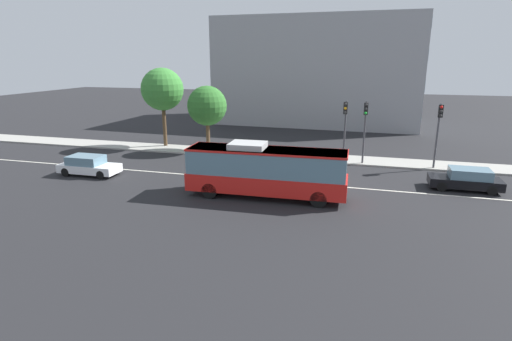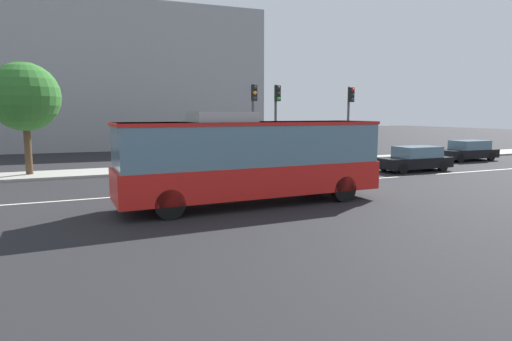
{
  "view_description": "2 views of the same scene",
  "coord_description": "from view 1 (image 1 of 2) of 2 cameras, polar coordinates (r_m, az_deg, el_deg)",
  "views": [
    {
      "loc": [
        3.47,
        -27.07,
        8.55
      ],
      "look_at": [
        -3.52,
        -1.78,
        1.24
      ],
      "focal_mm": 28.46,
      "sensor_mm": 36.0,
      "label": 1
    },
    {
      "loc": [
        -8.46,
        -18.13,
        3.4
      ],
      "look_at": [
        -1.85,
        -2.41,
        1.13
      ],
      "focal_mm": 30.1,
      "sensor_mm": 36.0,
      "label": 2
    }
  ],
  "objects": [
    {
      "name": "ground_plane",
      "position": [
        28.6,
        7.77,
        -1.97
      ],
      "size": [
        160.0,
        160.0,
        0.0
      ],
      "primitive_type": "plane",
      "color": "black"
    },
    {
      "name": "sidewalk_kerb",
      "position": [
        35.92,
        9.47,
        1.7
      ],
      "size": [
        80.0,
        3.07,
        0.14
      ],
      "primitive_type": "cube",
      "color": "#9E9B93",
      "rests_on": "ground_plane"
    },
    {
      "name": "lane_centre_line",
      "position": [
        28.6,
        7.77,
        -1.96
      ],
      "size": [
        76.0,
        0.16,
        0.01
      ],
      "primitive_type": "cube",
      "color": "silver",
      "rests_on": "ground_plane"
    },
    {
      "name": "transit_bus",
      "position": [
        25.36,
        1.41,
        0.15
      ],
      "size": [
        10.07,
        2.81,
        3.46
      ],
      "rotation": [
        0.0,
        0.0,
        0.03
      ],
      "color": "red",
      "rests_on": "ground_plane"
    },
    {
      "name": "sedan_black_ahead",
      "position": [
        30.48,
        27.45,
        -1.11
      ],
      "size": [
        4.52,
        1.85,
        1.46
      ],
      "rotation": [
        0.0,
        0.0,
        3.13
      ],
      "color": "black",
      "rests_on": "ground_plane"
    },
    {
      "name": "sedan_white",
      "position": [
        33.05,
        -22.5,
        0.67
      ],
      "size": [
        4.53,
        1.87,
        1.46
      ],
      "rotation": [
        0.0,
        0.0,
        0.01
      ],
      "color": "white",
      "rests_on": "ground_plane"
    },
    {
      "name": "traffic_light_near_corner",
      "position": [
        33.93,
        15.08,
        6.58
      ],
      "size": [
        0.33,
        0.62,
        5.2
      ],
      "rotation": [
        0.0,
        0.0,
        -1.59
      ],
      "color": "#47474C",
      "rests_on": "ground_plane"
    },
    {
      "name": "traffic_light_mid_block",
      "position": [
        33.96,
        12.41,
        6.76
      ],
      "size": [
        0.34,
        0.62,
        5.2
      ],
      "rotation": [
        0.0,
        0.0,
        -1.66
      ],
      "color": "#47474C",
      "rests_on": "ground_plane"
    },
    {
      "name": "traffic_light_far_corner",
      "position": [
        34.31,
        24.3,
        5.84
      ],
      "size": [
        0.32,
        0.62,
        5.2
      ],
      "rotation": [
        0.0,
        0.0,
        -1.56
      ],
      "color": "#47474C",
      "rests_on": "ground_plane"
    },
    {
      "name": "street_tree_kerbside_left",
      "position": [
        38.03,
        -6.89,
        9.0
      ],
      "size": [
        3.64,
        3.64,
        6.11
      ],
      "color": "#4C3823",
      "rests_on": "ground_plane"
    },
    {
      "name": "street_tree_kerbside_centre",
      "position": [
        40.58,
        -13.03,
        11.03
      ],
      "size": [
        4.04,
        4.04,
        7.66
      ],
      "color": "#4C3823",
      "rests_on": "ground_plane"
    },
    {
      "name": "office_block_background",
      "position": [
        57.16,
        8.88,
        13.63
      ],
      "size": [
        26.38,
        14.95,
        13.6
      ],
      "rotation": [
        0.0,
        0.0,
        -0.03
      ],
      "color": "#939399",
      "rests_on": "ground_plane"
    }
  ]
}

